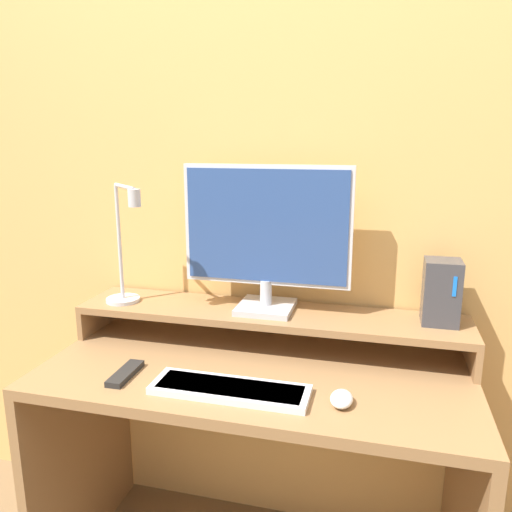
% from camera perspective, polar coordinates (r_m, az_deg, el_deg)
% --- Properties ---
extents(wall_back, '(6.00, 0.05, 2.50)m').
position_cam_1_polar(wall_back, '(1.61, 2.75, 9.99)').
color(wall_back, '#E5AD60').
rests_on(wall_back, ground_plane).
extents(desk, '(1.20, 0.57, 0.71)m').
position_cam_1_polar(desk, '(1.54, -0.12, -19.46)').
color(desk, olive).
rests_on(desk, ground_plane).
extents(monitor_shelf, '(1.20, 0.23, 0.11)m').
position_cam_1_polar(monitor_shelf, '(1.56, 1.42, -6.90)').
color(monitor_shelf, olive).
rests_on(monitor_shelf, desk).
extents(monitor, '(0.51, 0.17, 0.45)m').
position_cam_1_polar(monitor, '(1.50, 1.19, 2.53)').
color(monitor, '#BCBCC1').
rests_on(monitor, monitor_shelf).
extents(desk_lamp, '(0.19, 0.19, 0.39)m').
position_cam_1_polar(desk_lamp, '(1.62, -14.76, -0.29)').
color(desk_lamp, silver).
rests_on(desk_lamp, monitor_shelf).
extents(router_dock, '(0.10, 0.10, 0.19)m').
position_cam_1_polar(router_dock, '(1.52, 20.40, -3.87)').
color(router_dock, '#3D3D42').
rests_on(router_dock, monitor_shelf).
extents(keyboard, '(0.41, 0.12, 0.02)m').
position_cam_1_polar(keyboard, '(1.31, -2.99, -14.96)').
color(keyboard, silver).
rests_on(keyboard, desk).
extents(mouse, '(0.05, 0.08, 0.03)m').
position_cam_1_polar(mouse, '(1.28, 9.75, -15.78)').
color(mouse, white).
rests_on(mouse, desk).
extents(remote_control, '(0.05, 0.15, 0.02)m').
position_cam_1_polar(remote_control, '(1.44, -14.71, -12.85)').
color(remote_control, black).
rests_on(remote_control, desk).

